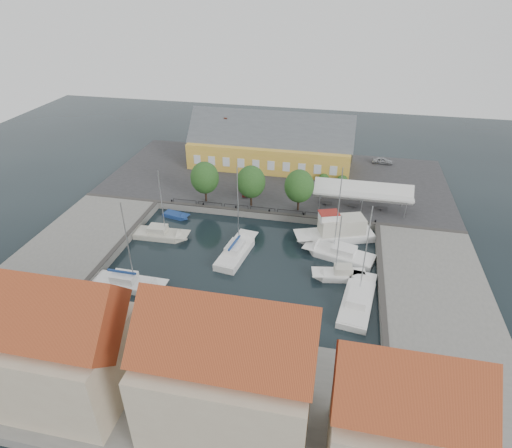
{
  "coord_description": "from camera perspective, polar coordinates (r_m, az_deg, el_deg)",
  "views": [
    {
      "loc": [
        10.28,
        -42.97,
        31.05
      ],
      "look_at": [
        0.0,
        6.0,
        1.5
      ],
      "focal_mm": 30.0,
      "sensor_mm": 36.0,
      "label": 1
    }
  ],
  "objects": [
    {
      "name": "launch_sw",
      "position": [
        49.52,
        -20.53,
        -10.51
      ],
      "size": [
        5.15,
        2.05,
        0.98
      ],
      "color": "white",
      "rests_on": "ground"
    },
    {
      "name": "south_bank",
      "position": [
        39.01,
        -8.79,
        -21.5
      ],
      "size": [
        56.0,
        14.0,
        1.0
      ],
      "primitive_type": "cube",
      "color": "slate",
      "rests_on": "ground"
    },
    {
      "name": "east_quay",
      "position": [
        52.44,
        22.51,
        -7.83
      ],
      "size": [
        12.0,
        24.0,
        1.0
      ],
      "primitive_type": "cube",
      "color": "slate",
      "rests_on": "ground"
    },
    {
      "name": "ground",
      "position": [
        54.0,
        -1.31,
        -4.54
      ],
      "size": [
        140.0,
        140.0,
        0.0
      ],
      "primitive_type": "plane",
      "color": "black",
      "rests_on": "ground"
    },
    {
      "name": "north_quay",
      "position": [
        73.43,
        2.74,
        5.94
      ],
      "size": [
        56.0,
        26.0,
        1.0
      ],
      "primitive_type": "cube",
      "color": "#2D2D30",
      "rests_on": "ground"
    },
    {
      "name": "trawler",
      "position": [
        58.19,
        10.78,
        -1.11
      ],
      "size": [
        10.94,
        6.52,
        5.0
      ],
      "color": "white",
      "rests_on": "ground"
    },
    {
      "name": "quay_trees",
      "position": [
        62.11,
        -0.67,
        5.64
      ],
      "size": [
        18.2,
        4.2,
        6.3
      ],
      "color": "black",
      "rests_on": "north_quay"
    },
    {
      "name": "launch_nw",
      "position": [
        63.96,
        -10.64,
        1.04
      ],
      "size": [
        4.13,
        2.37,
        0.88
      ],
      "color": "navy",
      "rests_on": "ground"
    },
    {
      "name": "east_boat_a",
      "position": [
        55.05,
        11.18,
        -4.11
      ],
      "size": [
        9.35,
        5.31,
        12.61
      ],
      "color": "white",
      "rests_on": "ground"
    },
    {
      "name": "warehouse",
      "position": [
        77.22,
        1.55,
        10.38
      ],
      "size": [
        28.56,
        14.0,
        9.55
      ],
      "color": "gold",
      "rests_on": "north_quay"
    },
    {
      "name": "car_silver",
      "position": [
        81.51,
        16.51,
        8.11
      ],
      "size": [
        3.59,
        1.45,
        1.22
      ],
      "primitive_type": "imported",
      "rotation": [
        0.0,
        0.0,
        1.57
      ],
      "color": "#9DA0A5",
      "rests_on": "north_quay"
    },
    {
      "name": "tent_canopy",
      "position": [
        63.77,
        14.06,
        4.18
      ],
      "size": [
        14.0,
        4.0,
        2.83
      ],
      "color": "silver",
      "rests_on": "north_quay"
    },
    {
      "name": "center_sailboat",
      "position": [
        54.41,
        -2.64,
        -3.81
      ],
      "size": [
        3.91,
        9.19,
        12.29
      ],
      "color": "white",
      "rests_on": "ground"
    },
    {
      "name": "car_red",
      "position": [
        67.38,
        -1.29,
        4.71
      ],
      "size": [
        2.44,
        4.34,
        1.35
      ],
      "primitive_type": "imported",
      "rotation": [
        0.0,
        0.0,
        0.26
      ],
      "color": "#531613",
      "rests_on": "north_quay"
    },
    {
      "name": "quay_edge_fittings",
      "position": [
        57.29,
        -0.24,
        -1.0
      ],
      "size": [
        56.0,
        24.72,
        0.4
      ],
      "color": "#383533",
      "rests_on": "north_quay"
    },
    {
      "name": "west_boat_d",
      "position": [
        51.47,
        -16.68,
        -7.7
      ],
      "size": [
        8.76,
        2.78,
        11.57
      ],
      "color": "white",
      "rests_on": "ground"
    },
    {
      "name": "west_quay",
      "position": [
        60.45,
        -22.56,
        -2.41
      ],
      "size": [
        12.0,
        24.0,
        1.0
      ],
      "primitive_type": "cube",
      "color": "slate",
      "rests_on": "ground"
    },
    {
      "name": "west_boat_b",
      "position": [
        59.43,
        -12.6,
        -1.47
      ],
      "size": [
        7.59,
        2.76,
        10.36
      ],
      "color": "beige",
      "rests_on": "ground"
    },
    {
      "name": "east_boat_c",
      "position": [
        48.27,
        13.35,
        -10.09
      ],
      "size": [
        4.35,
        9.93,
        12.13
      ],
      "color": "white",
      "rests_on": "ground"
    },
    {
      "name": "townhouses",
      "position": [
        33.1,
        -7.59,
        -19.46
      ],
      "size": [
        36.3,
        8.5,
        12.0
      ],
      "color": "#C5B697",
      "rests_on": "south_bank"
    },
    {
      "name": "east_boat_b",
      "position": [
        51.56,
        11.18,
        -6.79
      ],
      "size": [
        6.61,
        3.15,
        9.01
      ],
      "color": "white",
      "rests_on": "ground"
    }
  ]
}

